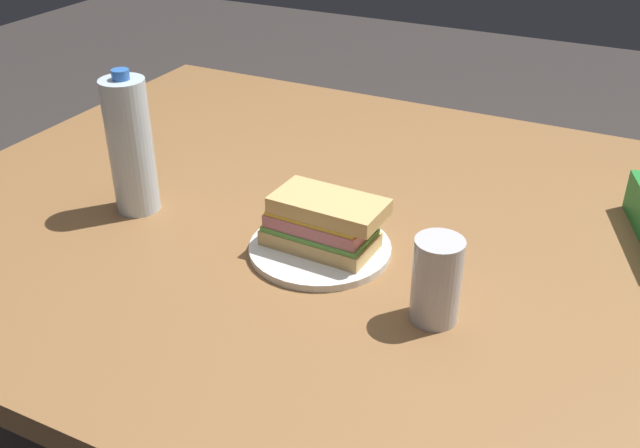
# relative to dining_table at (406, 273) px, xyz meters

# --- Properties ---
(dining_table) EXTENTS (1.70, 1.15, 0.74)m
(dining_table) POSITION_rel_dining_table_xyz_m (0.00, 0.00, 0.00)
(dining_table) COLOR olive
(dining_table) RESTS_ON ground_plane
(paper_plate) EXTENTS (0.22, 0.22, 0.01)m
(paper_plate) POSITION_rel_dining_table_xyz_m (-0.10, -0.11, 0.08)
(paper_plate) COLOR white
(paper_plate) RESTS_ON dining_table
(sandwich) EXTENTS (0.19, 0.10, 0.08)m
(sandwich) POSITION_rel_dining_table_xyz_m (-0.10, -0.11, 0.13)
(sandwich) COLOR #DBB26B
(sandwich) RESTS_ON paper_plate
(water_bottle_tall) EXTENTS (0.07, 0.07, 0.25)m
(water_bottle_tall) POSITION_rel_dining_table_xyz_m (-0.45, -0.12, 0.19)
(water_bottle_tall) COLOR silver
(water_bottle_tall) RESTS_ON dining_table
(soda_can_silver) EXTENTS (0.07, 0.07, 0.12)m
(soda_can_silver) POSITION_rel_dining_table_xyz_m (0.11, -0.19, 0.14)
(soda_can_silver) COLOR silver
(soda_can_silver) RESTS_ON dining_table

